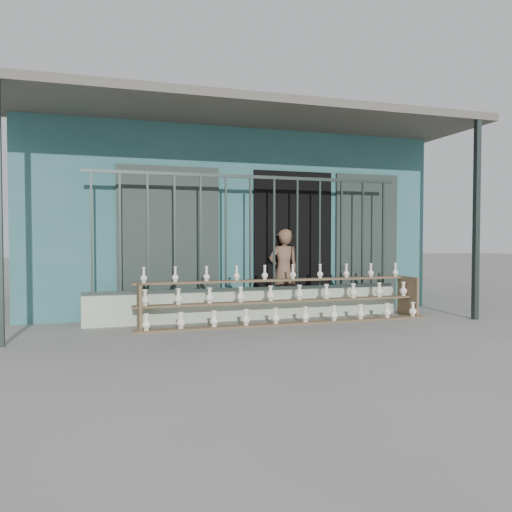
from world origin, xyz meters
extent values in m
plane|color=slate|center=(0.00, 0.00, 0.00)|extent=(60.00, 60.00, 0.00)
cube|color=#306466|center=(0.00, 4.30, 1.60)|extent=(7.00, 5.00, 3.20)
cube|color=black|center=(0.90, 1.82, 1.20)|extent=(1.40, 0.12, 2.40)
cube|color=#212C28|center=(-1.20, 1.78, 1.20)|extent=(1.60, 0.08, 2.40)
cube|color=#212C28|center=(2.30, 1.78, 1.20)|extent=(1.20, 0.08, 2.40)
cube|color=#59544C|center=(0.00, 1.20, 3.15)|extent=(7.40, 2.00, 0.12)
cube|color=#283330|center=(3.35, 0.25, 1.55)|extent=(0.08, 0.08, 3.10)
cube|color=#B5C6A9|center=(0.00, 1.30, 0.23)|extent=(5.00, 0.20, 0.45)
cube|color=#283330|center=(-2.35, 1.30, 1.35)|extent=(0.03, 0.03, 1.80)
cube|color=#283330|center=(-1.96, 1.30, 1.35)|extent=(0.03, 0.03, 1.80)
cube|color=#283330|center=(-1.57, 1.30, 1.35)|extent=(0.03, 0.03, 1.80)
cube|color=#283330|center=(-1.18, 1.30, 1.35)|extent=(0.03, 0.03, 1.80)
cube|color=#283330|center=(-0.78, 1.30, 1.35)|extent=(0.03, 0.03, 1.80)
cube|color=#283330|center=(-0.39, 1.30, 1.35)|extent=(0.03, 0.03, 1.80)
cube|color=#283330|center=(0.00, 1.30, 1.35)|extent=(0.03, 0.03, 1.80)
cube|color=#283330|center=(0.39, 1.30, 1.35)|extent=(0.03, 0.03, 1.80)
cube|color=#283330|center=(0.78, 1.30, 1.35)|extent=(0.03, 0.03, 1.80)
cube|color=#283330|center=(1.17, 1.30, 1.35)|extent=(0.03, 0.03, 1.80)
cube|color=#283330|center=(1.57, 1.30, 1.35)|extent=(0.03, 0.03, 1.80)
cube|color=#283330|center=(1.96, 1.30, 1.35)|extent=(0.03, 0.03, 1.80)
cube|color=#283330|center=(2.35, 1.30, 1.35)|extent=(0.03, 0.03, 1.80)
cube|color=#283330|center=(0.00, 1.30, 2.22)|extent=(5.00, 0.04, 0.05)
cube|color=#283330|center=(0.00, 1.30, 0.47)|extent=(5.00, 0.04, 0.05)
cube|color=brown|center=(0.43, 0.65, 0.01)|extent=(4.50, 0.18, 0.03)
cube|color=brown|center=(0.43, 0.90, 0.32)|extent=(4.50, 0.18, 0.03)
cube|color=brown|center=(0.43, 1.15, 0.61)|extent=(4.50, 0.18, 0.03)
cube|color=brown|center=(-1.72, 0.90, 0.32)|extent=(0.04, 0.55, 0.64)
cube|color=brown|center=(2.58, 0.90, 0.32)|extent=(0.04, 0.55, 0.64)
imported|color=brown|center=(0.69, 1.67, 0.71)|extent=(0.53, 0.35, 1.42)
camera|label=1|loc=(-2.20, -6.14, 1.26)|focal=35.00mm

